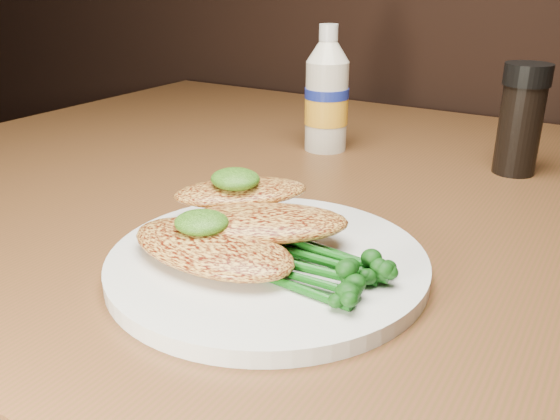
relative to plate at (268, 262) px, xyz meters
The scene contains 9 objects.
plate is the anchor object (origin of this frame).
chicken_front 0.04m from the plate, 135.08° to the right, with size 0.14×0.07×0.02m, color gold.
chicken_mid 0.03m from the plate, 135.33° to the left, with size 0.13×0.07×0.02m, color gold.
chicken_back 0.08m from the plate, 141.05° to the left, with size 0.11×0.06×0.02m, color gold.
pesto_front 0.06m from the plate, 148.29° to the right, with size 0.04×0.04×0.02m, color #143407.
pesto_back 0.08m from the plate, 145.96° to the left, with size 0.04×0.04×0.02m, color #143407.
broccolini_bundle 0.05m from the plate, ahead, with size 0.12×0.09×0.02m, color #115011, non-canonical shape.
mayo_bottle 0.33m from the plate, 109.92° to the left, with size 0.05×0.05×0.15m, color beige, non-canonical shape.
pepper_grinder 0.36m from the plate, 71.89° to the left, with size 0.05×0.05×0.12m, color black, non-canonical shape.
Camera 1 is at (0.20, 0.52, 0.96)m, focal length 37.52 mm.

